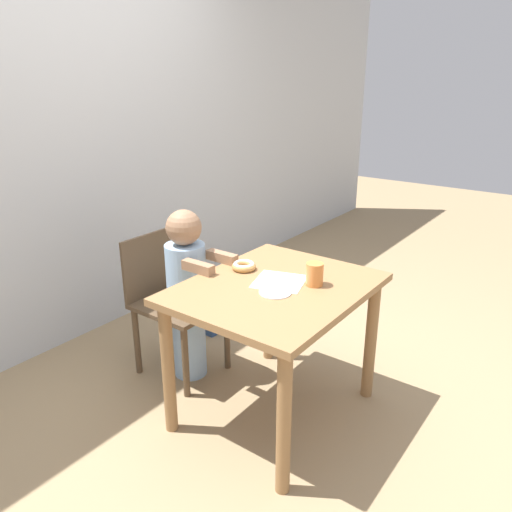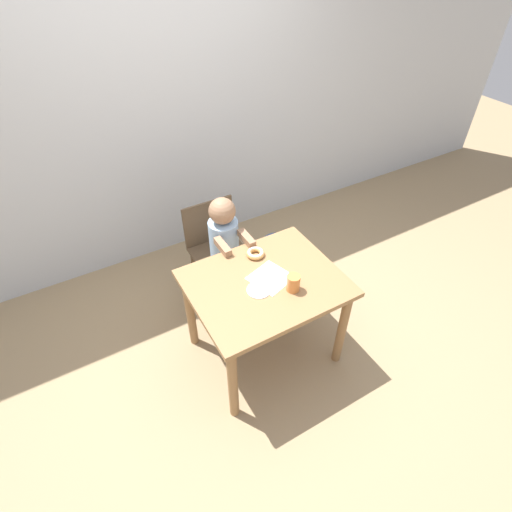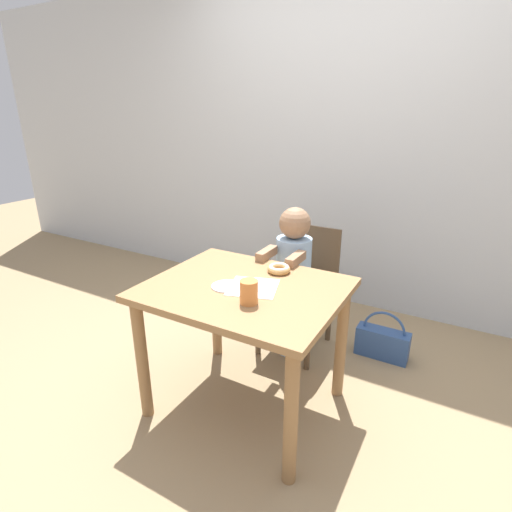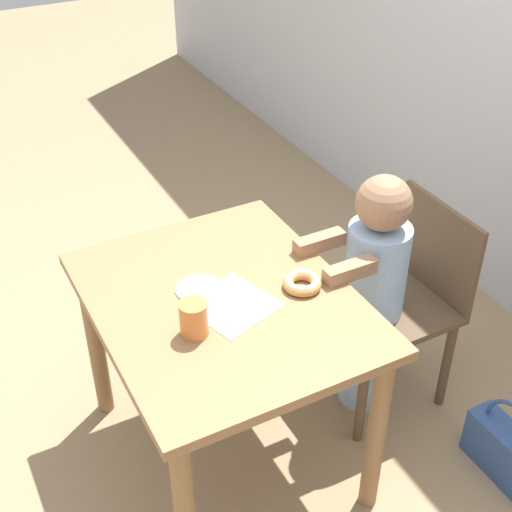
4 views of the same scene
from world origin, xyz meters
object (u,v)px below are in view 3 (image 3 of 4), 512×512
at_px(donut, 279,269).
at_px(cup, 249,292).
at_px(chair, 300,285).
at_px(child_figure, 292,280).
at_px(handbag, 382,342).

relative_size(donut, cup, 1.12).
bearing_deg(chair, cup, -82.58).
relative_size(chair, child_figure, 0.82).
xyz_separation_m(handbag, cup, (-0.43, -0.95, 0.65)).
bearing_deg(handbag, chair, -168.95).
xyz_separation_m(child_figure, handbag, (0.54, 0.23, -0.40)).
distance_m(handbag, cup, 1.22).
relative_size(chair, cup, 7.32).
height_order(handbag, cup, cup).
bearing_deg(chair, handbag, 11.05).
height_order(child_figure, donut, child_figure).
relative_size(chair, handbag, 2.41).
distance_m(chair, handbag, 0.64).
height_order(donut, cup, cup).
bearing_deg(child_figure, chair, 90.00).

